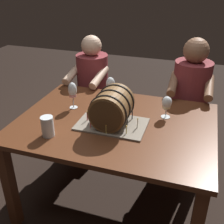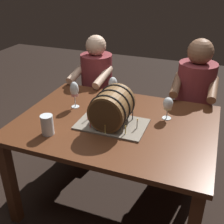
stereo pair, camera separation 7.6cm
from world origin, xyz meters
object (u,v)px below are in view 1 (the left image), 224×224
Objects in this scene: wine_glass_amber at (110,85)px; dining_table at (115,133)px; wine_glass_white at (167,104)px; beer_pint at (48,127)px; person_seated_left at (93,100)px; wine_glass_rose at (72,91)px; person_seated_right at (188,110)px; barrel_cake at (112,109)px.

dining_table is at bearing -66.71° from wine_glass_amber.
wine_glass_white is 1.22× the size of beer_pint.
person_seated_left is at bearing 96.06° from beer_pint.
wine_glass_rose is 0.17× the size of person_seated_right.
barrel_cake is 0.40× the size of person_seated_left.
wine_glass_rose is 1.55× the size of beer_pint.
person_seated_right reaches higher than wine_glass_amber.
barrel_cake is 0.39× the size of person_seated_right.
person_seated_left is (-0.79, 0.56, -0.34)m from wine_glass_white.
barrel_cake is at bearing -120.89° from person_seated_right.
beer_pint is (0.02, -0.41, -0.08)m from wine_glass_rose.
person_seated_right is (0.47, 0.78, -0.32)m from barrel_cake.
wine_glass_white is 0.70m from wine_glass_rose.
wine_glass_white is 0.14× the size of person_seated_left.
person_seated_right is at bearing 59.11° from barrel_cake.
dining_table is 0.45m from wine_glass_rose.
barrel_cake is 3.51× the size of beer_pint.
wine_glass_rose is at bearing -130.50° from wine_glass_amber.
wine_glass_amber is at bearing -148.76° from person_seated_right.
wine_glass_amber is (-0.15, 0.36, 0.22)m from dining_table.
wine_glass_amber is 0.60m from person_seated_left.
person_seated_right is at bearing 57.60° from dining_table.
barrel_cake is 2.55× the size of wine_glass_amber.
dining_table is at bearing -15.71° from wine_glass_rose.
wine_glass_rose is at bearing 156.64° from barrel_cake.
person_seated_right is (0.82, 1.04, -0.26)m from beer_pint.
beer_pint is (-0.68, -0.48, -0.05)m from wine_glass_white.
person_seated_right is at bearing 0.02° from person_seated_left.
barrel_cake reaches higher than dining_table.
beer_pint is at bearing -144.75° from wine_glass_white.
person_seated_right is at bearing 31.24° from wine_glass_amber.
wine_glass_rose is at bearing -81.39° from person_seated_left.
barrel_cake is at bearing -145.87° from wine_glass_white.
barrel_cake is at bearing -70.12° from wine_glass_amber.
beer_pint is (-0.20, -0.67, -0.06)m from wine_glass_amber.
wine_glass_amber is at bearing 113.29° from dining_table.
wine_glass_white is 0.52m from wine_glass_amber.
wine_glass_white is 0.79× the size of wine_glass_rose.
dining_table is at bearing 84.30° from barrel_cake.
wine_glass_amber reaches higher than wine_glass_white.
person_seated_left reaches higher than wine_glass_rose.
dining_table is 2.92× the size of barrel_cake.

